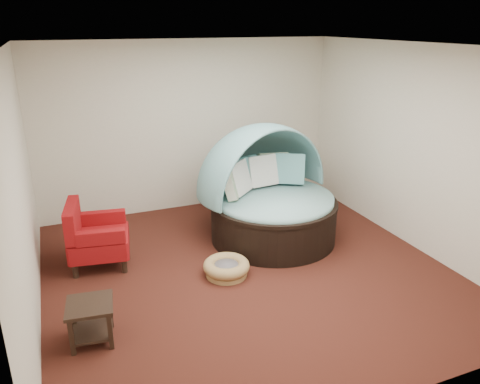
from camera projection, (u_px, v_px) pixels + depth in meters
name	position (u px, v px, depth m)	size (l,w,h in m)	color
floor	(247.00, 271.00, 6.09)	(5.00, 5.00, 0.00)	#461B14
wall_back	(189.00, 127.00, 7.78)	(5.00, 5.00, 0.00)	beige
wall_front	(381.00, 261.00, 3.43)	(5.00, 5.00, 0.00)	beige
wall_left	(20.00, 195.00, 4.72)	(5.00, 5.00, 0.00)	beige
wall_right	(413.00, 148.00, 6.49)	(5.00, 5.00, 0.00)	beige
ceiling	(248.00, 46.00, 5.12)	(5.00, 5.00, 0.00)	white
canopy_daybed	(269.00, 187.00, 6.81)	(2.31, 2.27, 1.70)	black
pet_basket	(226.00, 268.00, 5.94)	(0.64, 0.64, 0.21)	olive
red_armchair	(94.00, 236.00, 6.11)	(0.86, 0.87, 0.88)	black
side_table	(91.00, 317.00, 4.67)	(0.50, 0.50, 0.43)	black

